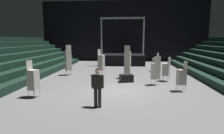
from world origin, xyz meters
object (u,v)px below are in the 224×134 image
chair_stack_front_right (166,69)px  equipment_road_case (126,78)px  chair_stack_mid_left (68,60)px  chair_stack_rear_right (182,76)px  man_with_tie (97,86)px  chair_stack_front_left (33,79)px  chair_stack_mid_centre (101,62)px  chair_stack_mid_right (156,71)px  chair_stack_rear_left (128,62)px  stage_riser (122,59)px  chair_stack_rear_centre (156,62)px

chair_stack_front_right → equipment_road_case: 2.88m
chair_stack_mid_left → chair_stack_rear_right: size_ratio=1.45×
man_with_tie → chair_stack_front_left: chair_stack_front_left is taller
man_with_tie → chair_stack_mid_centre: 7.27m
chair_stack_mid_left → man_with_tie: bearing=-97.9°
chair_stack_mid_right → chair_stack_mid_centre: 4.95m
man_with_tie → chair_stack_mid_right: chair_stack_mid_right is taller
chair_stack_mid_left → chair_stack_mid_centre: bearing=-30.7°
chair_stack_rear_left → equipment_road_case: size_ratio=2.75×
chair_stack_rear_right → chair_stack_front_left: bearing=97.2°
chair_stack_mid_left → chair_stack_rear_right: chair_stack_mid_left is taller
chair_stack_mid_right → chair_stack_rear_right: size_ratio=1.10×
stage_riser → chair_stack_mid_right: (2.38, -9.89, 0.29)m
chair_stack_rear_right → equipment_road_case: 3.79m
chair_stack_front_left → chair_stack_rear_left: (4.71, 5.10, 0.29)m
chair_stack_mid_centre → chair_stack_rear_left: (2.14, -1.01, 0.17)m
stage_riser → chair_stack_rear_centre: size_ratio=3.08×
chair_stack_front_left → chair_stack_mid_right: size_ratio=1.00×
stage_riser → chair_stack_front_left: stage_riser is taller
chair_stack_front_right → chair_stack_mid_right: 1.50m
chair_stack_rear_left → man_with_tie: bearing=-90.3°
chair_stack_front_right → chair_stack_mid_left: bearing=104.5°
chair_stack_rear_right → chair_stack_rear_centre: (-0.45, 6.65, 0.00)m
man_with_tie → chair_stack_rear_centre: 10.25m
chair_stack_front_left → chair_stack_front_right: bearing=132.3°
stage_riser → chair_stack_rear_left: stage_riser is taller
chair_stack_mid_right → chair_stack_rear_left: (-1.80, 1.99, 0.29)m
chair_stack_mid_centre → chair_stack_rear_right: bearing=70.0°
stage_riser → man_with_tie: stage_riser is taller
chair_stack_front_right → chair_stack_mid_right: (-0.90, -1.19, 0.08)m
chair_stack_front_left → chair_stack_rear_centre: size_ratio=1.10×
chair_stack_front_right → chair_stack_rear_left: 2.84m
chair_stack_front_left → chair_stack_rear_right: bearing=114.9°
chair_stack_mid_centre → chair_stack_rear_left: bearing=84.8°
man_with_tie → chair_stack_mid_centre: chair_stack_mid_centre is taller
chair_stack_front_left → chair_stack_rear_right: chair_stack_front_left is taller
equipment_road_case → chair_stack_mid_centre: bearing=132.4°
chair_stack_front_right → chair_stack_rear_centre: bearing=28.4°
chair_stack_rear_centre → man_with_tie: bearing=-174.2°
man_with_tie → chair_stack_mid_centre: bearing=-72.8°
chair_stack_rear_left → equipment_road_case: chair_stack_rear_left is taller
stage_riser → chair_stack_front_right: size_ratio=3.08×
stage_riser → chair_stack_rear_right: 11.82m
chair_stack_mid_left → chair_stack_rear_left: (4.83, -0.83, 0.00)m
stage_riser → chair_stack_mid_left: bearing=-120.9°
chair_stack_rear_right → chair_stack_rear_left: bearing=36.6°
chair_stack_front_right → equipment_road_case: size_ratio=1.90×
chair_stack_mid_left → chair_stack_mid_right: (6.62, -2.82, -0.29)m
chair_stack_front_left → chair_stack_mid_centre: 6.63m
chair_stack_mid_right → chair_stack_rear_right: chair_stack_mid_right is taller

